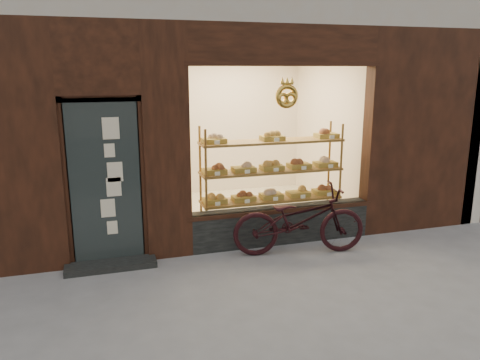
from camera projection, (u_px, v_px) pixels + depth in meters
name	position (u px, v px, depth m)	size (l,w,h in m)	color
ground	(316.00, 317.00, 4.86)	(90.00, 90.00, 0.00)	slate
display_shelf	(272.00, 181.00, 7.16)	(2.20, 0.45, 1.70)	brown
bicycle	(299.00, 220.00, 6.44)	(0.64, 1.84, 0.97)	black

